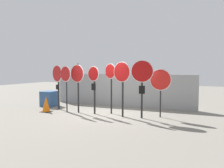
{
  "coord_description": "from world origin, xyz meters",
  "views": [
    {
      "loc": [
        4.23,
        -9.08,
        2.06
      ],
      "look_at": [
        0.46,
        0.0,
        1.4
      ],
      "focal_mm": 35.0,
      "sensor_mm": 36.0,
      "label": 1
    }
  ],
  "objects_px": {
    "traffic_cone_0": "(46,104)",
    "storage_crate": "(49,99)",
    "stop_sign_0": "(58,79)",
    "stop_sign_2": "(77,78)",
    "stop_sign_3": "(94,81)",
    "stop_sign_7": "(160,82)",
    "stop_sign_5": "(122,78)",
    "stop_sign_6": "(142,77)",
    "stop_sign_1": "(66,78)",
    "stop_sign_4": "(111,78)"
  },
  "relations": [
    {
      "from": "traffic_cone_0",
      "to": "stop_sign_6",
      "type": "bearing_deg",
      "value": 4.66
    },
    {
      "from": "stop_sign_4",
      "to": "stop_sign_7",
      "type": "distance_m",
      "value": 2.28
    },
    {
      "from": "stop_sign_2",
      "to": "stop_sign_6",
      "type": "xyz_separation_m",
      "value": [
        3.14,
        -0.03,
        0.08
      ]
    },
    {
      "from": "stop_sign_0",
      "to": "traffic_cone_0",
      "type": "xyz_separation_m",
      "value": [
        -0.09,
        -0.82,
        -1.22
      ]
    },
    {
      "from": "storage_crate",
      "to": "traffic_cone_0",
      "type": "bearing_deg",
      "value": -56.67
    },
    {
      "from": "stop_sign_3",
      "to": "stop_sign_7",
      "type": "relative_size",
      "value": 1.06
    },
    {
      "from": "traffic_cone_0",
      "to": "storage_crate",
      "type": "bearing_deg",
      "value": 123.33
    },
    {
      "from": "storage_crate",
      "to": "stop_sign_3",
      "type": "bearing_deg",
      "value": -16.33
    },
    {
      "from": "stop_sign_1",
      "to": "stop_sign_2",
      "type": "xyz_separation_m",
      "value": [
        0.55,
        0.16,
        -0.02
      ]
    },
    {
      "from": "stop_sign_7",
      "to": "traffic_cone_0",
      "type": "relative_size",
      "value": 2.8
    },
    {
      "from": "stop_sign_7",
      "to": "traffic_cone_0",
      "type": "xyz_separation_m",
      "value": [
        -5.34,
        -0.88,
        -1.16
      ]
    },
    {
      "from": "stop_sign_1",
      "to": "traffic_cone_0",
      "type": "distance_m",
      "value": 1.66
    },
    {
      "from": "stop_sign_3",
      "to": "traffic_cone_0",
      "type": "xyz_separation_m",
      "value": [
        -2.39,
        -0.43,
        -1.15
      ]
    },
    {
      "from": "stop_sign_3",
      "to": "stop_sign_7",
      "type": "distance_m",
      "value": 2.98
    },
    {
      "from": "stop_sign_3",
      "to": "stop_sign_2",
      "type": "bearing_deg",
      "value": -160.49
    },
    {
      "from": "stop_sign_3",
      "to": "traffic_cone_0",
      "type": "bearing_deg",
      "value": -151.61
    },
    {
      "from": "stop_sign_2",
      "to": "storage_crate",
      "type": "bearing_deg",
      "value": 171.59
    },
    {
      "from": "stop_sign_1",
      "to": "stop_sign_6",
      "type": "relative_size",
      "value": 0.91
    },
    {
      "from": "stop_sign_3",
      "to": "stop_sign_5",
      "type": "distance_m",
      "value": 1.43
    },
    {
      "from": "stop_sign_3",
      "to": "storage_crate",
      "type": "relative_size",
      "value": 2.61
    },
    {
      "from": "stop_sign_7",
      "to": "stop_sign_6",
      "type": "bearing_deg",
      "value": -140.9
    },
    {
      "from": "stop_sign_0",
      "to": "stop_sign_6",
      "type": "xyz_separation_m",
      "value": [
        4.58,
        -0.44,
        0.15
      ]
    },
    {
      "from": "stop_sign_2",
      "to": "storage_crate",
      "type": "xyz_separation_m",
      "value": [
        -2.45,
        0.99,
        -1.24
      ]
    },
    {
      "from": "stop_sign_0",
      "to": "storage_crate",
      "type": "height_order",
      "value": "stop_sign_0"
    },
    {
      "from": "stop_sign_4",
      "to": "stop_sign_5",
      "type": "bearing_deg",
      "value": -8.52
    },
    {
      "from": "stop_sign_1",
      "to": "stop_sign_7",
      "type": "relative_size",
      "value": 1.07
    },
    {
      "from": "stop_sign_4",
      "to": "traffic_cone_0",
      "type": "xyz_separation_m",
      "value": [
        -3.07,
        -0.8,
        -1.32
      ]
    },
    {
      "from": "stop_sign_7",
      "to": "stop_sign_2",
      "type": "bearing_deg",
      "value": -170.22
    },
    {
      "from": "stop_sign_2",
      "to": "stop_sign_7",
      "type": "xyz_separation_m",
      "value": [
        3.81,
        0.47,
        -0.13
      ]
    },
    {
      "from": "stop_sign_3",
      "to": "stop_sign_6",
      "type": "xyz_separation_m",
      "value": [
        2.28,
        -0.04,
        0.22
      ]
    },
    {
      "from": "stop_sign_2",
      "to": "stop_sign_6",
      "type": "relative_size",
      "value": 0.95
    },
    {
      "from": "stop_sign_1",
      "to": "storage_crate",
      "type": "height_order",
      "value": "stop_sign_1"
    },
    {
      "from": "stop_sign_1",
      "to": "stop_sign_3",
      "type": "distance_m",
      "value": 1.43
    },
    {
      "from": "stop_sign_0",
      "to": "stop_sign_2",
      "type": "relative_size",
      "value": 0.98
    },
    {
      "from": "stop_sign_6",
      "to": "traffic_cone_0",
      "type": "height_order",
      "value": "stop_sign_6"
    },
    {
      "from": "stop_sign_5",
      "to": "stop_sign_4",
      "type": "bearing_deg",
      "value": 164.2
    },
    {
      "from": "stop_sign_1",
      "to": "traffic_cone_0",
      "type": "height_order",
      "value": "stop_sign_1"
    },
    {
      "from": "stop_sign_4",
      "to": "stop_sign_7",
      "type": "xyz_separation_m",
      "value": [
        2.27,
        0.08,
        -0.16
      ]
    },
    {
      "from": "stop_sign_4",
      "to": "storage_crate",
      "type": "relative_size",
      "value": 2.76
    },
    {
      "from": "stop_sign_0",
      "to": "stop_sign_7",
      "type": "xyz_separation_m",
      "value": [
        5.25,
        0.06,
        -0.06
      ]
    },
    {
      "from": "stop_sign_4",
      "to": "stop_sign_7",
      "type": "relative_size",
      "value": 1.12
    },
    {
      "from": "stop_sign_5",
      "to": "stop_sign_6",
      "type": "xyz_separation_m",
      "value": [
        0.86,
        0.07,
        0.03
      ]
    },
    {
      "from": "stop_sign_0",
      "to": "stop_sign_4",
      "type": "bearing_deg",
      "value": 21.78
    },
    {
      "from": "stop_sign_1",
      "to": "stop_sign_4",
      "type": "height_order",
      "value": "stop_sign_4"
    },
    {
      "from": "stop_sign_6",
      "to": "stop_sign_7",
      "type": "relative_size",
      "value": 1.17
    },
    {
      "from": "stop_sign_0",
      "to": "stop_sign_2",
      "type": "height_order",
      "value": "stop_sign_2"
    },
    {
      "from": "stop_sign_0",
      "to": "stop_sign_7",
      "type": "relative_size",
      "value": 1.1
    },
    {
      "from": "stop_sign_3",
      "to": "stop_sign_0",
      "type": "bearing_deg",
      "value": -171.44
    },
    {
      "from": "stop_sign_3",
      "to": "stop_sign_4",
      "type": "relative_size",
      "value": 0.95
    },
    {
      "from": "stop_sign_2",
      "to": "stop_sign_7",
      "type": "height_order",
      "value": "stop_sign_2"
    }
  ]
}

